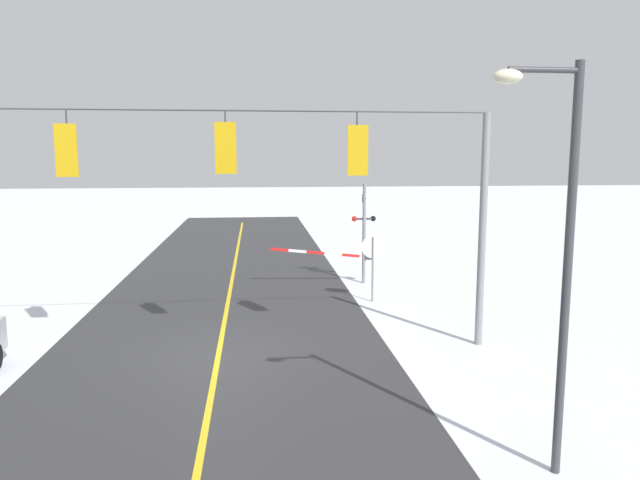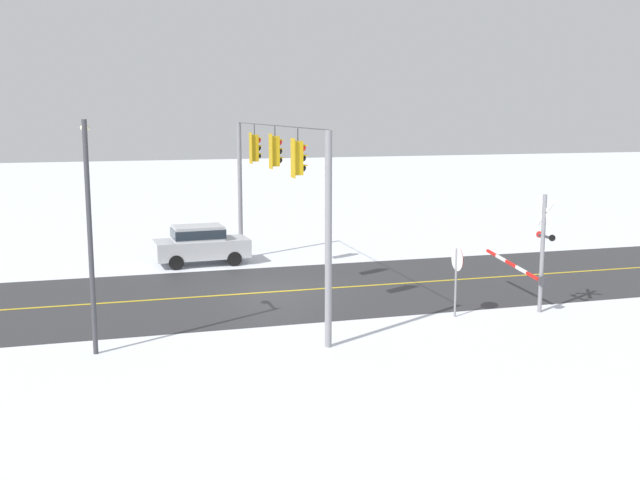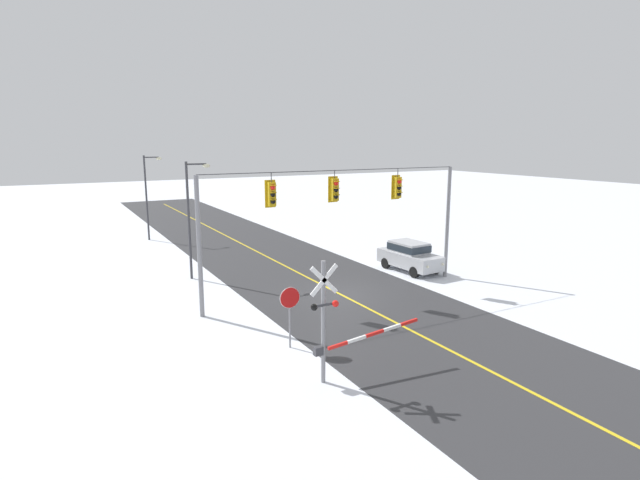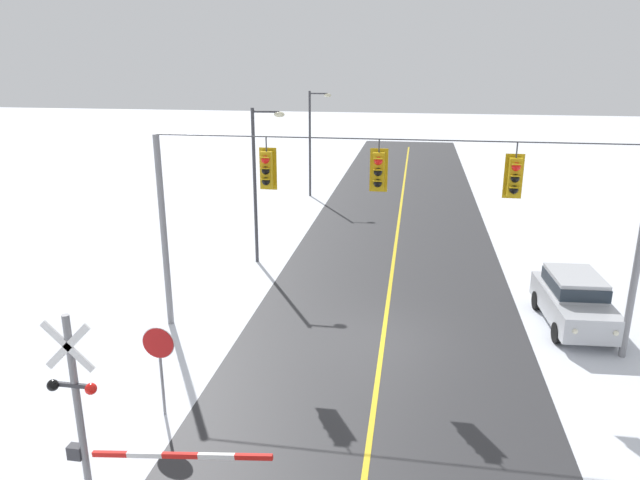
{
  "view_description": "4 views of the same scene",
  "coord_description": "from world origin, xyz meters",
  "px_view_note": "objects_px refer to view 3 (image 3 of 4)",
  "views": [
    {
      "loc": [
        -1.01,
        14.9,
        5.11
      ],
      "look_at": [
        -2.88,
        -2.01,
        2.65
      ],
      "focal_mm": 32.97,
      "sensor_mm": 36.0,
      "label": 1
    },
    {
      "loc": [
        -27.27,
        6.1,
        6.72
      ],
      "look_at": [
        -3.04,
        -0.9,
        2.44
      ],
      "focal_mm": 42.8,
      "sensor_mm": 36.0,
      "label": 2
    },
    {
      "loc": [
        -12.6,
        -21.22,
        7.62
      ],
      "look_at": [
        -1.76,
        -1.21,
        3.15
      ],
      "focal_mm": 28.54,
      "sensor_mm": 36.0,
      "label": 3
    },
    {
      "loc": [
        0.74,
        -16.72,
        8.38
      ],
      "look_at": [
        -1.88,
        -0.72,
        3.36
      ],
      "focal_mm": 32.99,
      "sensor_mm": 36.0,
      "label": 4
    }
  ],
  "objects_px": {
    "railroad_crossing": "(333,321)",
    "parked_car_silver": "(410,255)",
    "streetlamp_near": "(192,209)",
    "streetlamp_far": "(149,189)",
    "stop_sign": "(290,304)"
  },
  "relations": [
    {
      "from": "railroad_crossing",
      "to": "parked_car_silver",
      "type": "relative_size",
      "value": 0.99
    },
    {
      "from": "streetlamp_near",
      "to": "streetlamp_far",
      "type": "xyz_separation_m",
      "value": [
        0.0,
        12.83,
        0.0
      ]
    },
    {
      "from": "railroad_crossing",
      "to": "streetlamp_far",
      "type": "relative_size",
      "value": 0.65
    },
    {
      "from": "stop_sign",
      "to": "streetlamp_far",
      "type": "height_order",
      "value": "streetlamp_far"
    },
    {
      "from": "stop_sign",
      "to": "streetlamp_near",
      "type": "xyz_separation_m",
      "value": [
        -0.53,
        11.42,
        2.2
      ]
    },
    {
      "from": "stop_sign",
      "to": "parked_car_silver",
      "type": "xyz_separation_m",
      "value": [
        11.07,
        6.96,
        -0.76
      ]
    },
    {
      "from": "stop_sign",
      "to": "streetlamp_far",
      "type": "relative_size",
      "value": 0.36
    },
    {
      "from": "railroad_crossing",
      "to": "parked_car_silver",
      "type": "xyz_separation_m",
      "value": [
        10.99,
        9.98,
        -1.04
      ]
    },
    {
      "from": "railroad_crossing",
      "to": "parked_car_silver",
      "type": "distance_m",
      "value": 14.88
    },
    {
      "from": "parked_car_silver",
      "to": "railroad_crossing",
      "type": "bearing_deg",
      "value": -137.76
    },
    {
      "from": "railroad_crossing",
      "to": "streetlamp_near",
      "type": "xyz_separation_m",
      "value": [
        -0.61,
        14.44,
        1.92
      ]
    },
    {
      "from": "railroad_crossing",
      "to": "parked_car_silver",
      "type": "height_order",
      "value": "railroad_crossing"
    },
    {
      "from": "stop_sign",
      "to": "railroad_crossing",
      "type": "relative_size",
      "value": 0.55
    },
    {
      "from": "railroad_crossing",
      "to": "streetlamp_near",
      "type": "relative_size",
      "value": 0.65
    },
    {
      "from": "parked_car_silver",
      "to": "streetlamp_far",
      "type": "xyz_separation_m",
      "value": [
        -11.6,
        17.29,
        2.96
      ]
    }
  ]
}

